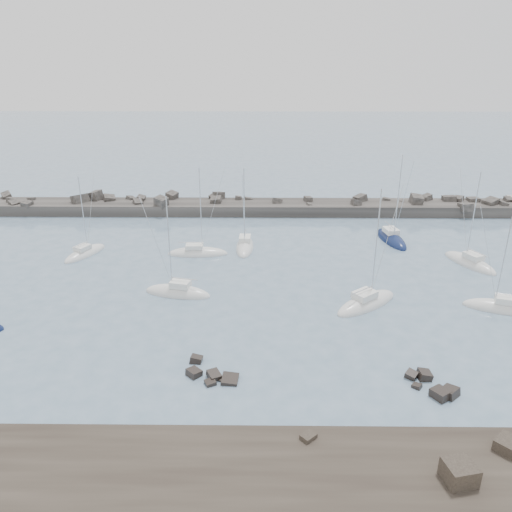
{
  "coord_description": "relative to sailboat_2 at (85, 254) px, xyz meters",
  "views": [
    {
      "loc": [
        -0.02,
        -45.16,
        25.67
      ],
      "look_at": [
        -0.63,
        12.0,
        2.37
      ],
      "focal_mm": 35.0,
      "sensor_mm": 36.0,
      "label": 1
    }
  ],
  "objects": [
    {
      "name": "sailboat_2",
      "position": [
        0.0,
        0.0,
        0.0
      ],
      "size": [
        5.21,
        7.64,
        11.69
      ],
      "color": "silver",
      "rests_on": "ground"
    },
    {
      "name": "ground",
      "position": [
        24.18,
        -18.06,
        -0.13
      ],
      "size": [
        400.0,
        400.0,
        0.0
      ],
      "primitive_type": "plane",
      "color": "slate",
      "rests_on": "ground"
    },
    {
      "name": "breakwater",
      "position": [
        16.96,
        19.97,
        0.17
      ],
      "size": [
        115.0,
        7.55,
        4.94
      ],
      "color": "#312E2C",
      "rests_on": "ground"
    },
    {
      "name": "sailboat_4",
      "position": [
        14.64,
        -11.96,
        0.02
      ],
      "size": [
        8.19,
        4.09,
        12.61
      ],
      "color": "silver",
      "rests_on": "ground"
    },
    {
      "name": "rock_shelf",
      "position": [
        24.5,
        -40.05,
        -0.11
      ],
      "size": [
        140.0,
        12.0,
        2.05
      ],
      "color": "black",
      "rests_on": "ground"
    },
    {
      "name": "rock_cluster_near",
      "position": [
        19.98,
        -27.61,
        -0.02
      ],
      "size": [
        4.71,
        4.42,
        1.14
      ],
      "color": "black",
      "rests_on": "ground"
    },
    {
      "name": "sailboat_7",
      "position": [
        43.41,
        6.06,
        0.02
      ],
      "size": [
        4.18,
        9.08,
        13.9
      ],
      "color": "#101C45",
      "rests_on": "ground"
    },
    {
      "name": "sailboat_5",
      "position": [
        21.87,
        2.75,
        0.02
      ],
      "size": [
        2.64,
        7.93,
        12.58
      ],
      "color": "silver",
      "rests_on": "ground"
    },
    {
      "name": "sailboat_9",
      "position": [
        51.53,
        -2.87,
        0.01
      ],
      "size": [
        5.96,
        8.57,
        13.2
      ],
      "color": "silver",
      "rests_on": "ground"
    },
    {
      "name": "sailboat_3",
      "position": [
        15.45,
        0.29,
        -0.0
      ],
      "size": [
        8.32,
        2.81,
        12.97
      ],
      "color": "silver",
      "rests_on": "ground"
    },
    {
      "name": "rock_cluster_far",
      "position": [
        38.4,
        -29.08,
        0.08
      ],
      "size": [
        3.98,
        4.25,
        1.19
      ],
      "color": "black",
      "rests_on": "ground"
    },
    {
      "name": "sailboat_6",
      "position": [
        35.77,
        -14.38,
        0.02
      ],
      "size": [
        8.64,
        7.69,
        14.08
      ],
      "color": "silver",
      "rests_on": "ground"
    },
    {
      "name": "sailboat_8",
      "position": [
        50.05,
        -15.3,
        0.01
      ],
      "size": [
        8.08,
        4.8,
        12.32
      ],
      "color": "silver",
      "rests_on": "ground"
    }
  ]
}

